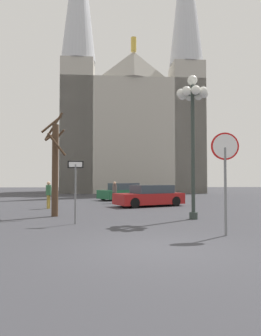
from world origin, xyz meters
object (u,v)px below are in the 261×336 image
object	(u,v)px
one_way_arrow_sign	(75,184)
pedestrian_standing	(49,192)
street_lamp	(193,109)
pedestrian_walking	(115,190)
cathedral	(132,113)
bare_tree	(55,165)
stop_sign	(225,162)
parked_car_near_green	(122,192)
parked_car_far_red	(150,196)

from	to	relation	value
one_way_arrow_sign	pedestrian_standing	bearing A→B (deg)	110.18
street_lamp	pedestrian_walking	world-z (taller)	street_lamp
cathedral	bare_tree	size ratio (longest dim) A/B	7.43
street_lamp	pedestrian_standing	world-z (taller)	street_lamp
one_way_arrow_sign	bare_tree	xyz separation A→B (m)	(-1.27, 2.58, 0.87)
cathedral	street_lamp	world-z (taller)	cathedral
stop_sign	parked_car_near_green	world-z (taller)	stop_sign
parked_car_far_red	pedestrian_walking	distance (m)	3.36
stop_sign	pedestrian_standing	world-z (taller)	stop_sign
one_way_arrow_sign	pedestrian_standing	size ratio (longest dim) A/B	1.52
parked_car_near_green	pedestrian_walking	world-z (taller)	pedestrian_walking
stop_sign	street_lamp	bearing A→B (deg)	89.26
cathedral	pedestrian_walking	world-z (taller)	cathedral
one_way_arrow_sign	bare_tree	size ratio (longest dim) A/B	0.49
pedestrian_standing	parked_car_far_red	bearing A→B (deg)	11.41
cathedral	bare_tree	xyz separation A→B (m)	(-5.39, -26.57, -8.51)
stop_sign	parked_car_near_green	xyz separation A→B (m)	(-2.61, 16.52, -1.61)
parked_car_far_red	pedestrian_standing	xyz separation A→B (m)	(-6.23, -1.26, 0.32)
stop_sign	pedestrian_standing	bearing A→B (deg)	128.70
street_lamp	pedestrian_standing	xyz separation A→B (m)	(-7.33, 5.21, -3.87)
cathedral	one_way_arrow_sign	size ratio (longest dim) A/B	15.24
one_way_arrow_sign	parked_car_near_green	xyz separation A→B (m)	(2.33, 13.81, -0.89)
cathedral	parked_car_far_red	xyz separation A→B (m)	(-0.23, -21.52, -10.29)
stop_sign	bare_tree	distance (m)	8.16
street_lamp	bare_tree	xyz separation A→B (m)	(-6.26, 1.41, -2.41)
stop_sign	pedestrian_standing	size ratio (longest dim) A/B	1.98
bare_tree	pedestrian_walking	distance (m)	8.19
bare_tree	pedestrian_walking	size ratio (longest dim) A/B	3.20
one_way_arrow_sign	pedestrian_walking	xyz separation A→B (m)	(1.63, 10.09, -0.61)
parked_car_far_red	pedestrian_walking	world-z (taller)	pedestrian_walking
pedestrian_walking	one_way_arrow_sign	bearing A→B (deg)	-99.16
one_way_arrow_sign	parked_car_far_red	distance (m)	8.61
pedestrian_walking	pedestrian_standing	xyz separation A→B (m)	(-3.97, -3.72, 0.03)
cathedral	pedestrian_standing	distance (m)	25.69
cathedral	one_way_arrow_sign	distance (m)	30.90
one_way_arrow_sign	parked_car_near_green	world-z (taller)	one_way_arrow_sign
pedestrian_walking	parked_car_far_red	bearing A→B (deg)	-47.39
one_way_arrow_sign	pedestrian_walking	distance (m)	10.24
stop_sign	street_lamp	distance (m)	4.65
stop_sign	parked_car_near_green	bearing A→B (deg)	98.97
parked_car_near_green	street_lamp	bearing A→B (deg)	-78.13
cathedral	pedestrian_walking	xyz separation A→B (m)	(-2.49, -19.06, -10.00)
street_lamp	pedestrian_walking	distance (m)	10.30
one_way_arrow_sign	parked_car_far_red	world-z (taller)	one_way_arrow_sign
one_way_arrow_sign	pedestrian_walking	bearing A→B (deg)	80.84
stop_sign	pedestrian_walking	bearing A→B (deg)	104.49
pedestrian_walking	parked_car_near_green	bearing A→B (deg)	79.34
one_way_arrow_sign	cathedral	bearing A→B (deg)	81.95
stop_sign	one_way_arrow_sign	distance (m)	5.68
one_way_arrow_sign	parked_car_far_red	size ratio (longest dim) A/B	0.51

